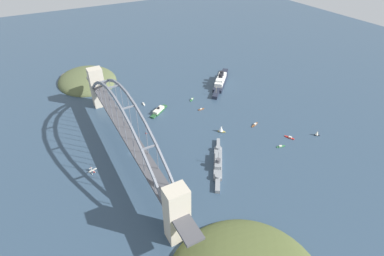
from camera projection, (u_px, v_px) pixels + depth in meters
ground_plane at (130, 154)px, 337.18m from camera, size 1400.00×1400.00×0.00m
harbor_arch_bridge at (126, 131)px, 319.27m from camera, size 304.69×18.14×77.09m
headland_west_shore at (87, 81)px, 485.71m from camera, size 110.67×90.70×29.62m
ocean_liner at (221, 81)px, 473.60m from camera, size 79.19×75.19×18.78m
naval_cruiser at (218, 163)px, 320.03m from camera, size 71.84×49.56×17.77m
harbor_ferry_steamer at (159, 111)px, 407.62m from camera, size 25.49×32.46×7.79m
seaplane_taxiing_near_bridge at (92, 171)px, 311.34m from camera, size 8.67×9.31×5.12m
small_boat_0 at (192, 99)px, 435.66m from camera, size 8.31×9.37×1.94m
small_boat_1 at (317, 133)px, 363.21m from camera, size 5.19×6.01×7.47m
small_boat_2 at (144, 104)px, 424.92m from camera, size 9.27×2.51×2.30m
small_boat_3 at (255, 125)px, 382.94m from camera, size 6.18×12.69×2.15m
small_boat_4 at (290, 137)px, 360.67m from camera, size 11.67×6.55×2.18m
small_boat_5 at (201, 109)px, 413.26m from camera, size 1.83×9.02×2.33m
small_boat_6 at (281, 146)px, 346.78m from camera, size 4.17×10.75×1.92m
small_boat_7 at (221, 129)px, 368.88m from camera, size 8.39×8.32×9.98m
channel_marker_buoy at (146, 133)px, 367.89m from camera, size 2.20×2.20×2.75m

